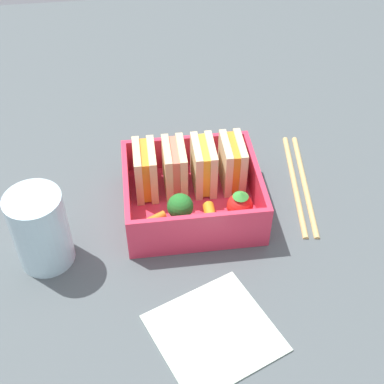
# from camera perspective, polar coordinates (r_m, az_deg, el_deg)

# --- Properties ---
(ground_plane) EXTENTS (1.20, 1.20, 0.02)m
(ground_plane) POSITION_cam_1_polar(r_m,az_deg,el_deg) (0.66, 0.00, -2.31)
(ground_plane) COLOR #4C5557
(bento_tray) EXTENTS (0.16, 0.14, 0.01)m
(bento_tray) POSITION_cam_1_polar(r_m,az_deg,el_deg) (0.65, 0.00, -1.33)
(bento_tray) COLOR #E5314D
(bento_tray) RESTS_ON ground_plane
(bento_rim) EXTENTS (0.16, 0.14, 0.04)m
(bento_rim) POSITION_cam_1_polar(r_m,az_deg,el_deg) (0.63, 0.00, 0.49)
(bento_rim) COLOR #E5314D
(bento_rim) RESTS_ON bento_tray
(sandwich_left) EXTENTS (0.03, 0.06, 0.06)m
(sandwich_left) POSITION_cam_1_polar(r_m,az_deg,el_deg) (0.64, -5.00, 2.32)
(sandwich_left) COLOR beige
(sandwich_left) RESTS_ON bento_tray
(sandwich_center_left) EXTENTS (0.03, 0.06, 0.06)m
(sandwich_center_left) POSITION_cam_1_polar(r_m,az_deg,el_deg) (0.64, -1.87, 2.59)
(sandwich_center_left) COLOR beige
(sandwich_center_left) RESTS_ON bento_tray
(sandwich_center) EXTENTS (0.03, 0.06, 0.06)m
(sandwich_center) POSITION_cam_1_polar(r_m,az_deg,el_deg) (0.64, 1.24, 2.85)
(sandwich_center) COLOR beige
(sandwich_center) RESTS_ON bento_tray
(sandwich_center_right) EXTENTS (0.03, 0.06, 0.06)m
(sandwich_center_right) POSITION_cam_1_polar(r_m,az_deg,el_deg) (0.65, 4.31, 3.11)
(sandwich_center_right) COLOR beige
(sandwich_center_right) RESTS_ON bento_tray
(carrot_stick_left) EXTENTS (0.04, 0.03, 0.01)m
(carrot_stick_left) POSITION_cam_1_polar(r_m,az_deg,el_deg) (0.62, -4.52, -3.17)
(carrot_stick_left) COLOR orange
(carrot_stick_left) RESTS_ON bento_tray
(broccoli_floret) EXTENTS (0.03, 0.03, 0.04)m
(broccoli_floret) POSITION_cam_1_polar(r_m,az_deg,el_deg) (0.60, -1.27, -1.67)
(broccoli_floret) COLOR #93BF5F
(broccoli_floret) RESTS_ON bento_tray
(carrot_stick_far_left) EXTENTS (0.01, 0.04, 0.01)m
(carrot_stick_far_left) POSITION_cam_1_polar(r_m,az_deg,el_deg) (0.62, 1.99, -2.55)
(carrot_stick_far_left) COLOR orange
(carrot_stick_far_left) RESTS_ON bento_tray
(strawberry_far_left) EXTENTS (0.03, 0.03, 0.04)m
(strawberry_far_left) POSITION_cam_1_polar(r_m,az_deg,el_deg) (0.62, 5.12, -1.42)
(strawberry_far_left) COLOR red
(strawberry_far_left) RESTS_ON bento_tray
(chopstick_pair) EXTENTS (0.04, 0.19, 0.01)m
(chopstick_pair) POSITION_cam_1_polar(r_m,az_deg,el_deg) (0.69, 11.44, 1.03)
(chopstick_pair) COLOR tan
(chopstick_pair) RESTS_ON ground_plane
(drinking_glass) EXTENTS (0.06, 0.06, 0.09)m
(drinking_glass) POSITION_cam_1_polar(r_m,az_deg,el_deg) (0.59, -15.87, -3.87)
(drinking_glass) COLOR silver
(drinking_glass) RESTS_ON ground_plane
(folded_napkin) EXTENTS (0.14, 0.14, 0.00)m
(folded_napkin) POSITION_cam_1_polar(r_m,az_deg,el_deg) (0.55, 2.92, -14.67)
(folded_napkin) COLOR silver
(folded_napkin) RESTS_ON ground_plane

